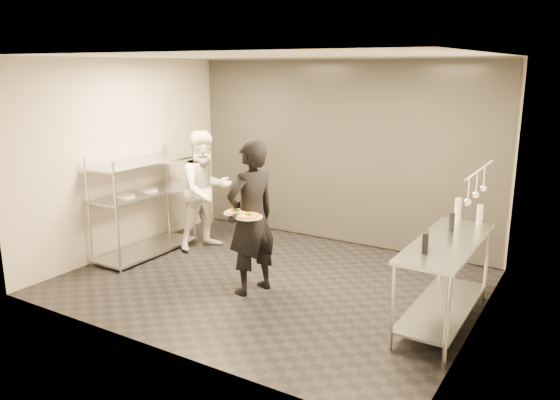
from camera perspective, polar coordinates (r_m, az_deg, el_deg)
The scene contains 13 objects.
room_shell at distance 7.65m, azimuth 3.66°, elevation 4.16°, with size 5.00×4.00×2.80m.
pass_rack at distance 8.12m, azimuth -14.00°, elevation -0.22°, with size 0.60×1.60×1.50m.
prep_counter at distance 6.02m, azimuth 16.88°, elevation -6.76°, with size 0.60×1.80×0.92m.
utensil_rail at distance 5.72m, azimuth 19.91°, elevation 1.54°, with size 0.07×1.20×0.31m.
waiter at distance 6.47m, azimuth -3.01°, elevation -1.81°, with size 0.69×0.45×1.88m, color black.
chef at distance 8.17m, azimuth -7.78°, elevation 1.00°, with size 0.86×0.67×1.77m, color silver.
pizza_plate_near at distance 6.37m, azimuth -4.61°, elevation -1.28°, with size 0.29×0.29×0.05m.
pizza_plate_far at distance 6.22m, azimuth -3.30°, elevation -1.69°, with size 0.32×0.32×0.05m.
salad_plate at distance 6.69m, azimuth -2.43°, elevation 2.81°, with size 0.25×0.25×0.07m.
pos_monitor at distance 5.57m, azimuth 14.93°, elevation -4.03°, with size 0.06×0.28×0.20m, color black.
bottle_green at distance 6.66m, azimuth 18.10°, elevation -0.98°, with size 0.08×0.08×0.28m, color #93A094.
bottle_clear at distance 6.62m, azimuth 20.14°, elevation -1.45°, with size 0.07×0.07×0.23m, color #93A094.
bottle_dark at distance 6.25m, azimuth 17.51°, elevation -2.20°, with size 0.06×0.06×0.21m, color black.
Camera 1 is at (3.50, -5.51, 2.68)m, focal length 35.00 mm.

